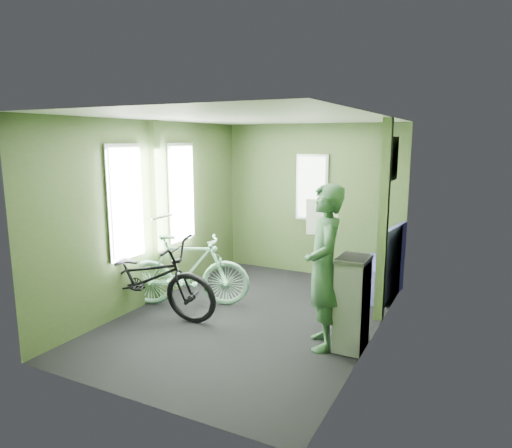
{
  "coord_description": "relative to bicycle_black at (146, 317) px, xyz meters",
  "views": [
    {
      "loc": [
        2.35,
        -4.54,
        2.07
      ],
      "look_at": [
        0.0,
        0.1,
        1.1
      ],
      "focal_mm": 32.0,
      "sensor_mm": 36.0,
      "label": 1
    }
  ],
  "objects": [
    {
      "name": "room",
      "position": [
        1.08,
        0.61,
        1.44
      ],
      "size": [
        4.0,
        4.02,
        2.31
      ],
      "color": "black",
      "rests_on": "ground"
    },
    {
      "name": "bicycle_black",
      "position": [
        0.0,
        0.0,
        0.0
      ],
      "size": [
        1.9,
        0.96,
        1.04
      ],
      "primitive_type": "imported",
      "rotation": [
        0.0,
        -0.15,
        1.67
      ],
      "color": "black",
      "rests_on": "ground"
    },
    {
      "name": "waste_box",
      "position": [
        2.38,
        0.28,
        0.47
      ],
      "size": [
        0.28,
        0.39,
        0.94
      ],
      "primitive_type": "cube",
      "color": "gray",
      "rests_on": "ground"
    },
    {
      "name": "passenger",
      "position": [
        2.11,
        0.2,
        0.83
      ],
      "size": [
        0.62,
        0.78,
        1.65
      ],
      "rotation": [
        0.0,
        0.0,
        -1.14
      ],
      "color": "#2E5534",
      "rests_on": "ground"
    },
    {
      "name": "bench_seat",
      "position": [
        2.27,
        2.02,
        0.28
      ],
      "size": [
        0.6,
        0.96,
        0.96
      ],
      "rotation": [
        0.0,
        0.0,
        -0.11
      ],
      "color": "navy",
      "rests_on": "ground"
    },
    {
      "name": "bicycle_mint",
      "position": [
        0.24,
        0.51,
        0.0
      ],
      "size": [
        1.63,
        1.13,
        0.97
      ],
      "primitive_type": "imported",
      "rotation": [
        0.0,
        -0.1,
        2.0
      ],
      "color": "#90DFB0",
      "rests_on": "ground"
    }
  ]
}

